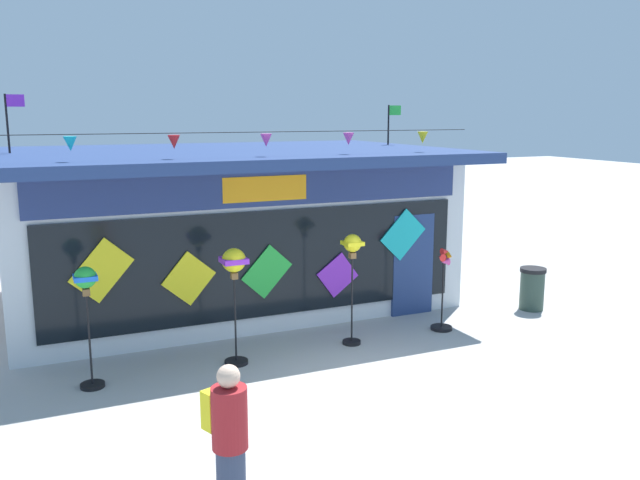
# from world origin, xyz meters

# --- Properties ---
(ground_plane) EXTENTS (80.00, 80.00, 0.00)m
(ground_plane) POSITION_xyz_m (0.00, 0.00, 0.00)
(ground_plane) COLOR #ADAAA5
(kite_shop_building) EXTENTS (8.89, 6.29, 4.28)m
(kite_shop_building) POSITION_xyz_m (-0.79, 5.78, 1.63)
(kite_shop_building) COLOR silver
(kite_shop_building) RESTS_ON ground_plane
(wind_spinner_far_left) EXTENTS (0.35, 0.35, 1.81)m
(wind_spinner_far_left) POSITION_xyz_m (-3.92, 1.98, 1.37)
(wind_spinner_far_left) COLOR black
(wind_spinner_far_left) RESTS_ON ground_plane
(wind_spinner_left) EXTENTS (0.38, 0.38, 1.88)m
(wind_spinner_left) POSITION_xyz_m (-1.72, 2.01, 1.49)
(wind_spinner_left) COLOR black
(wind_spinner_left) RESTS_ON ground_plane
(wind_spinner_center_left) EXTENTS (0.32, 0.32, 1.93)m
(wind_spinner_center_left) POSITION_xyz_m (0.38, 2.09, 1.50)
(wind_spinner_center_left) COLOR black
(wind_spinner_center_left) RESTS_ON ground_plane
(wind_spinner_center_right) EXTENTS (0.40, 0.40, 1.55)m
(wind_spinner_center_right) POSITION_xyz_m (2.25, 2.08, 0.75)
(wind_spinner_center_right) COLOR black
(wind_spinner_center_right) RESTS_ON ground_plane
(person_near_camera) EXTENTS (0.39, 0.48, 1.68)m
(person_near_camera) POSITION_xyz_m (-3.05, -2.12, 0.89)
(person_near_camera) COLOR #333D56
(person_near_camera) RESTS_ON ground_plane
(trash_bin) EXTENTS (0.52, 0.52, 0.86)m
(trash_bin) POSITION_xyz_m (4.66, 2.43, 0.44)
(trash_bin) COLOR #2D4238
(trash_bin) RESTS_ON ground_plane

